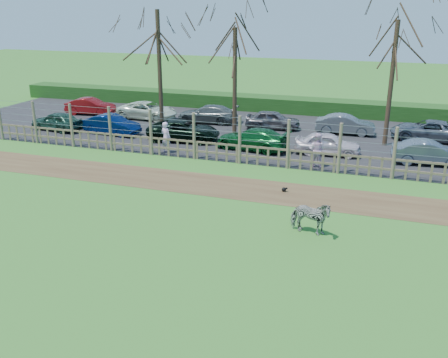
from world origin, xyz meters
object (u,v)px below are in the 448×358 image
(car_11, at_px, (345,124))
(car_12, at_px, (428,130))
(tree_mid, at_px, (235,56))
(car_0, at_px, (57,121))
(tree_right, at_px, (394,53))
(crow, at_px, (284,189))
(car_2, at_px, (184,131))
(car_7, at_px, (91,106))
(car_3, at_px, (252,139))
(car_4, at_px, (328,144))
(zebra, at_px, (310,217))
(car_1, at_px, (112,125))
(car_9, at_px, (208,114))
(car_8, at_px, (147,110))
(visitor_a, at_px, (166,137))
(car_10, at_px, (273,120))
(tree_left, at_px, (158,42))
(visitor_b, at_px, (317,150))
(car_5, at_px, (429,153))

(car_11, height_order, car_12, same)
(tree_mid, xyz_separation_m, car_0, (-11.24, -2.53, -4.23))
(tree_right, xyz_separation_m, crow, (-3.95, -9.29, -5.14))
(car_2, relative_size, car_7, 1.19)
(tree_mid, xyz_separation_m, car_3, (1.96, -2.88, -4.23))
(car_2, relative_size, car_4, 1.23)
(zebra, height_order, car_1, zebra)
(car_2, relative_size, car_9, 1.04)
(car_1, relative_size, car_9, 0.88)
(car_8, height_order, car_12, same)
(tree_right, height_order, crow, tree_right)
(zebra, bearing_deg, car_11, 8.46)
(crow, bearing_deg, car_2, 139.21)
(car_9, bearing_deg, car_0, -63.00)
(visitor_a, bearing_deg, car_10, -100.98)
(car_10, bearing_deg, car_9, 79.77)
(tree_left, distance_m, crow, 13.50)
(car_3, bearing_deg, tree_right, 123.33)
(tree_right, height_order, car_8, tree_right)
(car_4, distance_m, car_9, 10.24)
(car_9, bearing_deg, car_10, 81.28)
(zebra, xyz_separation_m, car_7, (-18.68, 15.08, -0.00))
(tree_right, distance_m, car_0, 20.98)
(visitor_b, xyz_separation_m, car_2, (-8.29, 2.55, -0.26))
(car_7, height_order, car_11, same)
(visitor_b, bearing_deg, car_1, 2.97)
(crow, bearing_deg, zebra, -65.88)
(car_3, bearing_deg, car_1, -86.02)
(visitor_a, relative_size, car_5, 0.47)
(tree_right, bearing_deg, car_11, 141.93)
(car_5, bearing_deg, tree_left, 77.48)
(tree_right, xyz_separation_m, visitor_b, (-3.17, -5.36, -4.34))
(tree_left, height_order, crow, tree_left)
(car_7, bearing_deg, car_9, -95.82)
(visitor_b, relative_size, crow, 6.57)
(visitor_a, relative_size, car_12, 0.40)
(car_5, bearing_deg, car_3, 84.92)
(car_10, bearing_deg, car_1, 110.30)
(car_4, bearing_deg, tree_left, 78.66)
(zebra, relative_size, car_1, 0.42)
(tree_mid, height_order, car_5, tree_mid)
(car_2, height_order, car_7, same)
(tree_right, bearing_deg, car_12, 39.20)
(visitor_b, bearing_deg, tree_right, -106.46)
(crow, distance_m, car_11, 11.32)
(visitor_b, relative_size, car_9, 0.42)
(visitor_a, xyz_separation_m, car_11, (8.92, 7.40, -0.26))
(car_7, distance_m, car_10, 13.80)
(car_5, xyz_separation_m, car_10, (-9.31, 4.91, 0.00))
(zebra, bearing_deg, car_5, -16.23)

